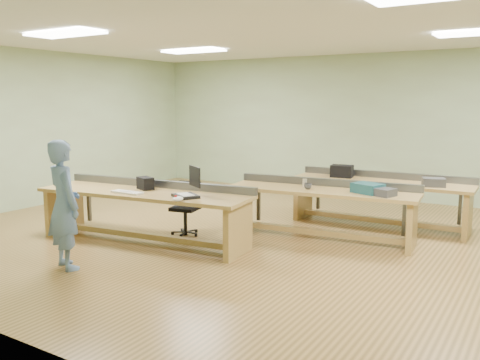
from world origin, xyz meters
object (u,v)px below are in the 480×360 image
Objects in this scene: mug at (308,186)px; parts_bin_grey at (380,191)px; camera_bag at (145,183)px; drinks_can at (305,183)px; parts_bin_teal at (368,188)px; workbench_mid at (322,202)px; workbench_front at (145,204)px; person at (64,205)px; task_chair at (186,215)px; workbench_back at (380,192)px; laptop_base at (186,196)px.

parts_bin_grey is at bearing 4.02° from mug.
camera_bag is 2.37m from drinks_can.
parts_bin_teal is at bearing 49.34° from camera_bag.
parts_bin_grey is (0.88, -0.05, 0.25)m from workbench_mid.
workbench_front is at bearing -151.04° from parts_bin_teal.
person is at bearing -136.52° from parts_bin_grey.
parts_bin_teal reaches higher than mug.
drinks_can is (1.84, 2.92, 0.02)m from person.
workbench_front is 8.33× the size of parts_bin_teal.
parts_bin_teal reaches higher than parts_bin_grey.
task_chair is 2.07× the size of parts_bin_grey.
task_chair is at bearing -161.60° from workbench_mid.
drinks_can reaches higher than task_chair.
parts_bin_grey reaches higher than mug.
parts_bin_teal is at bearing 159.25° from parts_bin_grey.
workbench_back is 23.28× the size of drinks_can.
workbench_front is at bearing -139.80° from drinks_can.
workbench_mid is 7.33× the size of parts_bin_grey.
task_chair is at bearing -150.72° from drinks_can.
workbench_front is 3.18m from parts_bin_teal.
camera_bag is (-0.09, 0.11, 0.28)m from workbench_front.
workbench_back is 1.47m from drinks_can.
workbench_mid is at bearing 176.49° from parts_bin_grey.
parts_bin_grey is at bearing 65.27° from laptop_base.
camera_bag reaches higher than drinks_can.
workbench_front is 9.44× the size of laptop_base.
camera_bag is 0.33× the size of task_chair.
drinks_can is at bearing 17.28° from task_chair.
workbench_back reaches higher than parts_bin_grey.
person is 4.14m from parts_bin_grey.
person is (-2.62, -4.13, 0.23)m from workbench_back.
person reaches higher than mug.
mug is at bearing -175.98° from parts_bin_grey.
camera_bag reaches higher than parts_bin_grey.
workbench_front reaches higher than parts_bin_grey.
workbench_back is 7.43× the size of parts_bin_grey.
drinks_can is at bearing 87.86° from laptop_base.
mug is at bearing -105.82° from person.
camera_bag is at bearing -143.17° from drinks_can.
mug is (1.68, 0.74, 0.50)m from task_chair.
task_chair is at bearing 157.67° from laptop_base.
parts_bin_grey is 1.17m from drinks_can.
laptop_base is 2.81× the size of drinks_can.
task_chair is at bearing 81.64° from camera_bag.
workbench_mid reaches higher than parts_bin_grey.
drinks_can is at bearing -124.79° from workbench_back.
camera_bag is 0.83m from task_chair.
workbench_front is 3.32m from parts_bin_grey.
camera_bag is at bearing -68.47° from person.
workbench_front is at bearing -122.27° from task_chair.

